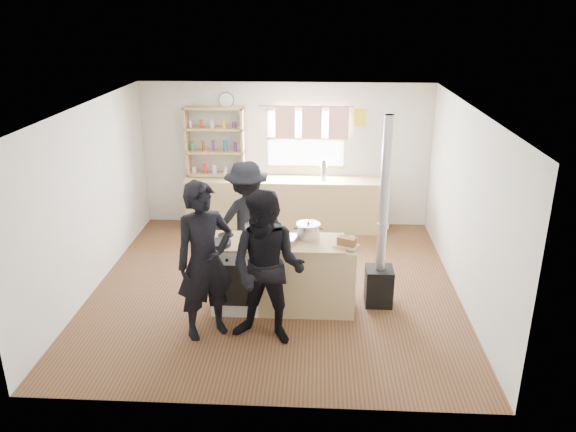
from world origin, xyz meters
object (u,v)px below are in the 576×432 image
object	(u,v)px
cooking_island	(283,275)
person_near_right	(267,269)
stockpot_stove	(255,231)
person_near_left	(205,261)
roast_tray	(282,238)
stockpot_counter	(308,231)
thermos	(324,171)
bread_board	(347,243)
skillet_greens	(219,243)
person_far	(247,219)
flue_heater	(380,259)

from	to	relation	value
cooking_island	person_near_right	world-z (taller)	person_near_right
stockpot_stove	person_near_left	size ratio (longest dim) A/B	0.13
stockpot_stove	person_near_right	bearing A→B (deg)	-74.64
roast_tray	stockpot_counter	size ratio (longest dim) A/B	1.44
stockpot_counter	thermos	bearing A→B (deg)	85.49
stockpot_stove	bread_board	xyz separation A→B (m)	(1.15, -0.22, -0.04)
cooking_island	bread_board	world-z (taller)	bread_board
person_near_right	bread_board	bearing A→B (deg)	48.02
thermos	skillet_greens	size ratio (longest dim) A/B	0.84
stockpot_stove	person_far	bearing A→B (deg)	103.30
cooking_island	bread_board	xyz separation A→B (m)	(0.79, -0.12, 0.51)
skillet_greens	roast_tray	bearing A→B (deg)	11.56
bread_board	roast_tray	bearing A→B (deg)	172.13
skillet_greens	stockpot_stove	world-z (taller)	stockpot_stove
thermos	roast_tray	bearing A→B (deg)	-100.90
stockpot_stove	person_near_right	size ratio (longest dim) A/B	0.14
stockpot_counter	flue_heater	xyz separation A→B (m)	(0.93, 0.04, -0.38)
bread_board	person_near_right	world-z (taller)	person_near_right
skillet_greens	stockpot_stove	distance (m)	0.49
skillet_greens	flue_heater	bearing A→B (deg)	9.18
stockpot_counter	skillet_greens	bearing A→B (deg)	-165.37
cooking_island	person_near_left	distance (m)	1.19
person_near_left	person_far	size ratio (longest dim) A/B	1.13
roast_tray	stockpot_stove	world-z (taller)	stockpot_stove
cooking_island	person_far	xyz separation A→B (m)	(-0.57, 0.97, 0.38)
roast_tray	stockpot_stove	bearing A→B (deg)	162.25
person_near_right	skillet_greens	bearing A→B (deg)	150.04
flue_heater	person_near_left	size ratio (longest dim) A/B	1.32
stockpot_stove	stockpot_counter	world-z (taller)	stockpot_counter
cooking_island	bread_board	distance (m)	0.95
person_near_left	person_near_right	world-z (taller)	person_near_left
cooking_island	stockpot_stove	bearing A→B (deg)	164.43
stockpot_stove	person_near_left	xyz separation A→B (m)	(-0.49, -0.77, -0.07)
thermos	flue_heater	size ratio (longest dim) A/B	0.13
skillet_greens	person_far	xyz separation A→B (m)	(0.20, 1.14, -0.12)
stockpot_stove	person_far	distance (m)	0.91
skillet_greens	stockpot_counter	distance (m)	1.12
flue_heater	person_near_right	bearing A→B (deg)	-146.01
roast_tray	person_near_left	xyz separation A→B (m)	(-0.84, -0.66, -0.02)
bread_board	person_near_left	xyz separation A→B (m)	(-1.64, -0.55, -0.03)
stockpot_counter	person_far	size ratio (longest dim) A/B	0.18
roast_tray	flue_heater	size ratio (longest dim) A/B	0.17
roast_tray	person_near_right	distance (m)	0.77
person_near_right	person_far	size ratio (longest dim) A/B	1.09
cooking_island	stockpot_counter	distance (m)	0.65
bread_board	person_near_right	bearing A→B (deg)	-144.85
thermos	roast_tray	world-z (taller)	thermos
stockpot_stove	bread_board	size ratio (longest dim) A/B	0.75
cooking_island	flue_heater	bearing A→B (deg)	7.36
skillet_greens	person_near_right	xyz separation A→B (m)	(0.65, -0.60, -0.04)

